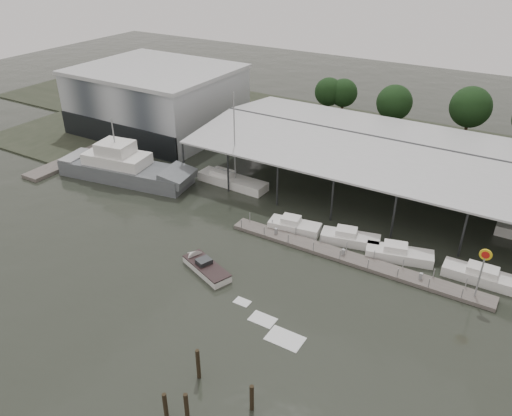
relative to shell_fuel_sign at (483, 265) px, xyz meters
The scene contains 15 objects.
ground 29.06m from the shell_fuel_sign, 159.69° to the right, with size 200.00×200.00×0.00m, color #262A22.
land_strip_far 42.05m from the shell_fuel_sign, 130.15° to the left, with size 140.00×30.00×0.30m.
land_strip_west 70.03m from the shell_fuel_sign, 163.37° to the left, with size 20.00×40.00×0.30m.
storage_warehouse 58.52m from the shell_fuel_sign, 160.06° to the left, with size 24.50×20.50×10.50m.
covered_boat_shed 20.71m from the shell_fuel_sign, 119.05° to the left, with size 58.24×24.00×6.96m.
trawler_dock 57.26m from the shell_fuel_sign, behind, with size 3.00×18.00×0.50m.
floating_dock 12.57m from the shell_fuel_sign, behind, with size 28.00×2.00×1.40m.
shell_fuel_sign is the anchor object (origin of this frame).
grey_trawler 45.90m from the shell_fuel_sign, behind, with size 19.80×8.11×8.84m.
white_sailboat 33.62m from the shell_fuel_sign, 165.79° to the left, with size 9.99×2.90×12.94m.
speedboat_underway 26.13m from the shell_fuel_sign, 159.31° to the right, with size 16.90×7.71×2.00m.
moored_cruiser_0 20.27m from the shell_fuel_sign, behind, with size 6.08×3.07×1.70m.
moored_cruiser_1 14.24m from the shell_fuel_sign, 167.29° to the left, with size 6.63×3.57×1.70m.
moored_cruiser_2 9.13m from the shell_fuel_sign, 160.44° to the left, with size 7.12×3.83×1.70m.
moored_cruiser_3 4.66m from the shell_fuel_sign, 82.86° to the left, with size 8.16×2.30×1.70m.
Camera 1 is at (28.50, -31.48, 29.85)m, focal length 35.00 mm.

